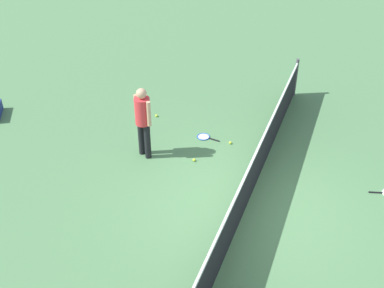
# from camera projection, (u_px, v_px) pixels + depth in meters

# --- Properties ---
(ground_plane) EXTENTS (40.00, 40.00, 0.00)m
(ground_plane) POSITION_uv_depth(u_px,v_px,m) (246.00, 206.00, 9.43)
(ground_plane) COLOR #4C7A4C
(court_net) EXTENTS (10.09, 0.09, 1.07)m
(court_net) POSITION_uv_depth(u_px,v_px,m) (247.00, 187.00, 9.15)
(court_net) COLOR #4C4C51
(court_net) RESTS_ON ground_plane
(player_near_side) EXTENTS (0.45, 0.51, 1.70)m
(player_near_side) POSITION_uv_depth(u_px,v_px,m) (143.00, 117.00, 10.32)
(player_near_side) COLOR black
(player_near_side) RESTS_ON ground_plane
(tennis_racket_near_player) EXTENTS (0.35, 0.60, 0.03)m
(tennis_racket_near_player) POSITION_uv_depth(u_px,v_px,m) (204.00, 137.00, 11.49)
(tennis_racket_near_player) COLOR blue
(tennis_racket_near_player) RESTS_ON ground_plane
(tennis_ball_near_player) EXTENTS (0.07, 0.07, 0.07)m
(tennis_ball_near_player) POSITION_uv_depth(u_px,v_px,m) (230.00, 143.00, 11.24)
(tennis_ball_near_player) COLOR #C6E033
(tennis_ball_near_player) RESTS_ON ground_plane
(tennis_ball_by_net) EXTENTS (0.07, 0.07, 0.07)m
(tennis_ball_by_net) POSITION_uv_depth(u_px,v_px,m) (194.00, 160.00, 10.67)
(tennis_ball_by_net) COLOR #C6E033
(tennis_ball_by_net) RESTS_ON ground_plane
(tennis_ball_midcourt) EXTENTS (0.07, 0.07, 0.07)m
(tennis_ball_midcourt) POSITION_uv_depth(u_px,v_px,m) (156.00, 116.00, 12.28)
(tennis_ball_midcourt) COLOR #C6E033
(tennis_ball_midcourt) RESTS_ON ground_plane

